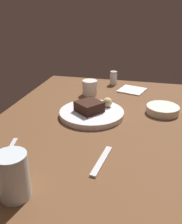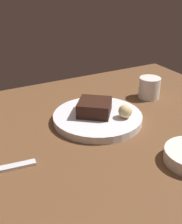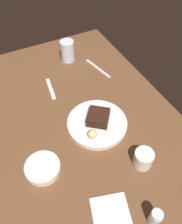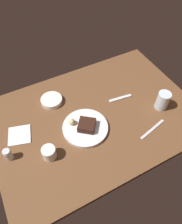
% 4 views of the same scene
% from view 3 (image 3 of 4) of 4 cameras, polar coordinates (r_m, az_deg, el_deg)
% --- Properties ---
extents(dining_table, '(1.20, 0.84, 0.03)m').
position_cam_3_polar(dining_table, '(1.03, -3.80, -1.16)').
color(dining_table, brown).
rests_on(dining_table, ground).
extents(dessert_plate, '(0.26, 0.26, 0.02)m').
position_cam_3_polar(dessert_plate, '(0.97, 1.53, -2.88)').
color(dessert_plate, silver).
rests_on(dessert_plate, dining_table).
extents(chocolate_cake_slice, '(0.12, 0.12, 0.04)m').
position_cam_3_polar(chocolate_cake_slice, '(0.95, 1.84, -1.33)').
color(chocolate_cake_slice, black).
rests_on(chocolate_cake_slice, dessert_plate).
extents(bread_roll, '(0.04, 0.04, 0.04)m').
position_cam_3_polar(bread_roll, '(0.90, 0.33, -5.55)').
color(bread_roll, '#DBC184').
rests_on(bread_roll, dessert_plate).
extents(salt_shaker, '(0.04, 0.04, 0.07)m').
position_cam_3_polar(salt_shaker, '(0.80, 15.76, -24.11)').
color(salt_shaker, silver).
rests_on(salt_shaker, dining_table).
extents(water_glass, '(0.07, 0.07, 0.11)m').
position_cam_3_polar(water_glass, '(1.28, -5.91, 14.97)').
color(water_glass, silver).
rests_on(water_glass, dining_table).
extents(side_bowl, '(0.13, 0.13, 0.03)m').
position_cam_3_polar(side_bowl, '(0.87, -11.98, -13.52)').
color(side_bowl, white).
rests_on(side_bowl, dining_table).
extents(coffee_cup, '(0.07, 0.07, 0.07)m').
position_cam_3_polar(coffee_cup, '(0.87, 12.94, -11.31)').
color(coffee_cup, silver).
rests_on(coffee_cup, dining_table).
extents(dessert_spoon, '(0.15, 0.04, 0.01)m').
position_cam_3_polar(dessert_spoon, '(1.14, -10.06, 5.75)').
color(dessert_spoon, silver).
rests_on(dessert_spoon, dining_table).
extents(butter_knife, '(0.19, 0.06, 0.01)m').
position_cam_3_polar(butter_knife, '(1.24, 1.73, 10.85)').
color(butter_knife, silver).
rests_on(butter_knife, dining_table).
extents(folded_napkin, '(0.15, 0.15, 0.01)m').
position_cam_3_polar(folded_napkin, '(0.81, 4.97, -23.95)').
color(folded_napkin, white).
rests_on(folded_napkin, dining_table).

